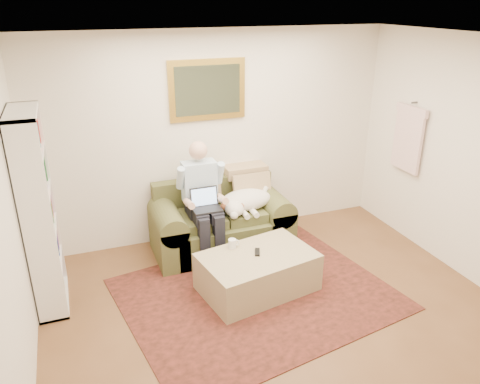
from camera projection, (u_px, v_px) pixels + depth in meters
room_shell at (294, 203)px, 3.98m from camera, size 4.51×5.00×2.61m
rug at (257, 294)px, 4.97m from camera, size 3.00×2.56×0.01m
sofa at (221, 227)px, 5.80m from camera, size 1.67×0.85×1.00m
seated_man at (204, 204)px, 5.43m from camera, size 0.55×0.79×1.40m
laptop at (206, 203)px, 5.36m from camera, size 0.32×0.26×0.23m
sleeping_dog at (246, 200)px, 5.69m from camera, size 0.69×0.43×0.26m
ottoman at (257, 272)px, 4.98m from camera, size 1.29×0.94×0.43m
coffee_mug at (232, 244)px, 5.01m from camera, size 0.08×0.08×0.10m
tv_remote at (257, 252)px, 4.93m from camera, size 0.10×0.16×0.02m
bookshelf at (39, 213)px, 4.50m from camera, size 0.28×0.80×2.00m
wall_mirror at (207, 90)px, 5.55m from camera, size 0.94×0.04×0.72m
hanging_shirt at (408, 135)px, 5.75m from camera, size 0.06×0.52×0.90m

